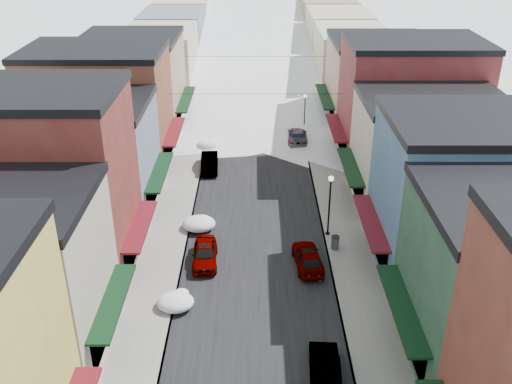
{
  "coord_description": "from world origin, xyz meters",
  "views": [
    {
      "loc": [
        -0.04,
        -11.87,
        21.89
      ],
      "look_at": [
        0.0,
        27.65,
        2.09
      ],
      "focal_mm": 40.0,
      "sensor_mm": 36.0,
      "label": 1
    }
  ],
  "objects_px": {
    "car_dark_hatch": "(209,163)",
    "trash_can": "(335,242)",
    "car_silver_sedan": "(205,254)",
    "car_green_sedan": "(325,370)",
    "streetlamp_near": "(330,198)"
  },
  "relations": [
    {
      "from": "car_dark_hatch",
      "to": "trash_can",
      "type": "relative_size",
      "value": 4.36
    },
    {
      "from": "car_silver_sedan",
      "to": "trash_can",
      "type": "xyz_separation_m",
      "value": [
        9.1,
        1.53,
        -0.05
      ]
    },
    {
      "from": "car_silver_sedan",
      "to": "car_dark_hatch",
      "type": "distance_m",
      "value": 15.49
    },
    {
      "from": "car_green_sedan",
      "to": "trash_can",
      "type": "bearing_deg",
      "value": -96.35
    },
    {
      "from": "car_silver_sedan",
      "to": "streetlamp_near",
      "type": "bearing_deg",
      "value": 19.3
    },
    {
      "from": "car_silver_sedan",
      "to": "car_dark_hatch",
      "type": "xyz_separation_m",
      "value": [
        -0.8,
        15.47,
        0.01
      ]
    },
    {
      "from": "car_green_sedan",
      "to": "car_silver_sedan",
      "type": "bearing_deg",
      "value": -54.16
    },
    {
      "from": "car_silver_sedan",
      "to": "trash_can",
      "type": "distance_m",
      "value": 9.22
    },
    {
      "from": "streetlamp_near",
      "to": "car_dark_hatch",
      "type": "bearing_deg",
      "value": 128.87
    },
    {
      "from": "car_silver_sedan",
      "to": "car_dark_hatch",
      "type": "relative_size",
      "value": 0.95
    },
    {
      "from": "car_silver_sedan",
      "to": "car_green_sedan",
      "type": "bearing_deg",
      "value": -59.96
    },
    {
      "from": "trash_can",
      "to": "streetlamp_near",
      "type": "bearing_deg",
      "value": 98.01
    },
    {
      "from": "car_dark_hatch",
      "to": "car_green_sedan",
      "type": "relative_size",
      "value": 1.01
    },
    {
      "from": "car_green_sedan",
      "to": "streetlamp_near",
      "type": "height_order",
      "value": "streetlamp_near"
    },
    {
      "from": "car_silver_sedan",
      "to": "streetlamp_near",
      "type": "height_order",
      "value": "streetlamp_near"
    }
  ]
}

